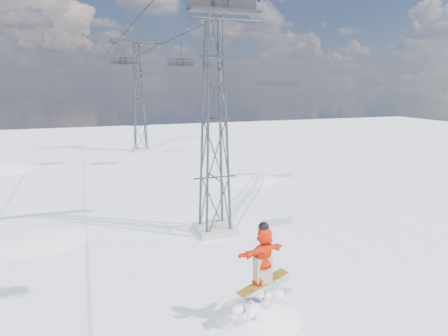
{
  "coord_description": "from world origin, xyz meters",
  "views": [
    {
      "loc": [
        -4.9,
        -9.39,
        7.1
      ],
      "look_at": [
        0.12,
        4.77,
        3.89
      ],
      "focal_mm": 32.0,
      "sensor_mm": 36.0,
      "label": 1
    }
  ],
  "objects": [
    {
      "name": "lift_tower_near",
      "position": [
        0.8,
        8.0,
        5.47
      ],
      "size": [
        5.2,
        1.8,
        11.43
      ],
      "color": "#999999",
      "rests_on": "ground"
    },
    {
      "name": "lift_chair_far",
      "position": [
        -1.4,
        24.55,
        8.76
      ],
      "size": [
        2.1,
        0.6,
        2.61
      ],
      "color": "black",
      "rests_on": "ground"
    },
    {
      "name": "lift_chair_near",
      "position": [
        -1.4,
        0.47,
        9.03
      ],
      "size": [
        1.83,
        0.53,
        2.27
      ],
      "color": "black",
      "rests_on": "ground"
    },
    {
      "name": "haul_cables",
      "position": [
        0.8,
        19.5,
        10.85
      ],
      "size": [
        4.46,
        51.0,
        0.06
      ],
      "color": "black",
      "rests_on": "ground"
    },
    {
      "name": "lift_chair_mid",
      "position": [
        3.0,
        23.18,
        8.66
      ],
      "size": [
        2.21,
        0.64,
        2.74
      ],
      "color": "black",
      "rests_on": "ground"
    },
    {
      "name": "snow_terrain",
      "position": [
        -4.77,
        21.24,
        -9.59
      ],
      "size": [
        39.0,
        37.0,
        22.0
      ],
      "color": "white",
      "rests_on": "ground"
    },
    {
      "name": "ground",
      "position": [
        0.0,
        0.0,
        0.0
      ],
      "size": [
        120.0,
        120.0,
        0.0
      ],
      "primitive_type": "plane",
      "color": "white",
      "rests_on": "ground"
    },
    {
      "name": "lift_tower_far",
      "position": [
        0.8,
        33.0,
        5.47
      ],
      "size": [
        5.2,
        1.8,
        11.43
      ],
      "color": "#999999",
      "rests_on": "ground"
    }
  ]
}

